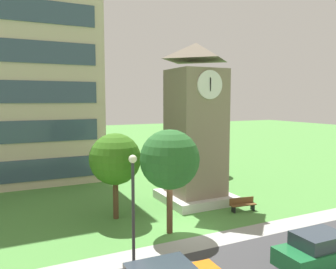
# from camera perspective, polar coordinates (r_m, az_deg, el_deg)

# --- Properties ---
(ground_plane) EXTENTS (160.00, 160.00, 0.00)m
(ground_plane) POSITION_cam_1_polar(r_m,az_deg,el_deg) (20.21, 2.74, -15.60)
(ground_plane) COLOR #4C893D
(kerb_strip) EXTENTS (120.00, 1.60, 0.01)m
(kerb_strip) POSITION_cam_1_polar(r_m,az_deg,el_deg) (18.71, 5.65, -17.42)
(kerb_strip) COLOR #9E9E99
(kerb_strip) RESTS_ON ground
(clock_tower) EXTENTS (4.68, 4.68, 11.33)m
(clock_tower) POSITION_cam_1_polar(r_m,az_deg,el_deg) (24.60, 4.61, 0.48)
(clock_tower) COLOR gray
(clock_tower) RESTS_ON ground
(park_bench) EXTENTS (1.85, 0.73, 0.88)m
(park_bench) POSITION_cam_1_polar(r_m,az_deg,el_deg) (23.72, 12.31, -11.27)
(park_bench) COLOR brown
(park_bench) RESTS_ON ground
(street_lamp) EXTENTS (0.36, 0.36, 5.03)m
(street_lamp) POSITION_cam_1_polar(r_m,az_deg,el_deg) (15.10, -5.83, -10.32)
(street_lamp) COLOR #333338
(street_lamp) RESTS_ON ground
(tree_by_building) EXTENTS (3.18, 3.18, 5.25)m
(tree_by_building) POSITION_cam_1_polar(r_m,az_deg,el_deg) (33.95, 6.53, -0.55)
(tree_by_building) COLOR #513823
(tree_by_building) RESTS_ON ground
(tree_streetside) EXTENTS (3.18, 3.18, 5.35)m
(tree_streetside) POSITION_cam_1_polar(r_m,az_deg,el_deg) (21.32, -8.79, -4.10)
(tree_streetside) COLOR #513823
(tree_streetside) RESTS_ON ground
(tree_near_tower) EXTENTS (3.28, 3.28, 5.78)m
(tree_near_tower) POSITION_cam_1_polar(r_m,az_deg,el_deg) (18.71, 0.28, -4.22)
(tree_near_tower) COLOR #513823
(tree_near_tower) RESTS_ON ground
(parked_car_green) EXTENTS (4.25, 2.00, 1.69)m
(parked_car_green) POSITION_cam_1_polar(r_m,az_deg,el_deg) (17.00, 24.11, -17.25)
(parked_car_green) COLOR #1E6B38
(parked_car_green) RESTS_ON ground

